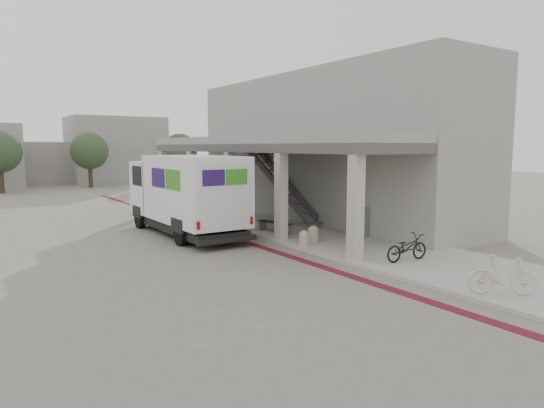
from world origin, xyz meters
TOP-DOWN VIEW (x-y plane):
  - ground at (0.00, 0.00)m, footprint 120.00×120.00m
  - bike_lane_stripe at (1.00, 2.00)m, footprint 0.35×40.00m
  - sidewalk at (4.00, 0.00)m, footprint 4.40×28.00m
  - transit_building at (6.83, 4.50)m, footprint 7.60×17.00m
  - distant_backdrop at (-2.84, 35.89)m, footprint 28.00×10.00m
  - tree_left at (-5.00, 28.00)m, footprint 3.20×3.20m
  - tree_mid at (2.00, 30.00)m, footprint 3.20×3.20m
  - tree_right at (10.00, 29.00)m, footprint 3.20×3.20m
  - fedex_truck at (-0.23, 4.00)m, footprint 2.39×7.53m
  - bench at (2.79, 1.94)m, footprint 0.70×1.74m
  - bollard_near at (2.10, -0.93)m, footprint 0.36×0.36m
  - bollard_far at (2.82, -0.54)m, footprint 0.40×0.40m
  - utility_cabinet at (5.00, -0.67)m, footprint 0.54×0.70m
  - bicycle_black at (3.31, -4.47)m, footprint 1.60×0.66m
  - bicycle_cream at (2.54, -8.00)m, footprint 1.49×1.35m

SIDE VIEW (x-z plane):
  - ground at x=0.00m, z-range 0.00..0.00m
  - bike_lane_stripe at x=1.00m, z-range 0.00..0.01m
  - sidewalk at x=4.00m, z-range 0.00..0.12m
  - bollard_near at x=2.10m, z-range 0.12..0.65m
  - bench at x=2.79m, z-range 0.21..0.60m
  - bollard_far at x=2.82m, z-range 0.12..0.71m
  - bicycle_black at x=3.31m, z-range 0.12..0.94m
  - bicycle_cream at x=2.54m, z-range 0.12..1.06m
  - utility_cabinet at x=5.00m, z-range 0.12..1.25m
  - fedex_truck at x=-0.23m, z-range 0.10..3.31m
  - distant_backdrop at x=-2.84m, z-range -0.55..5.95m
  - tree_left at x=-5.00m, z-range 0.78..5.58m
  - tree_mid at x=2.00m, z-range 0.78..5.58m
  - tree_right at x=10.00m, z-range 0.78..5.58m
  - transit_building at x=6.83m, z-range -0.10..6.90m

